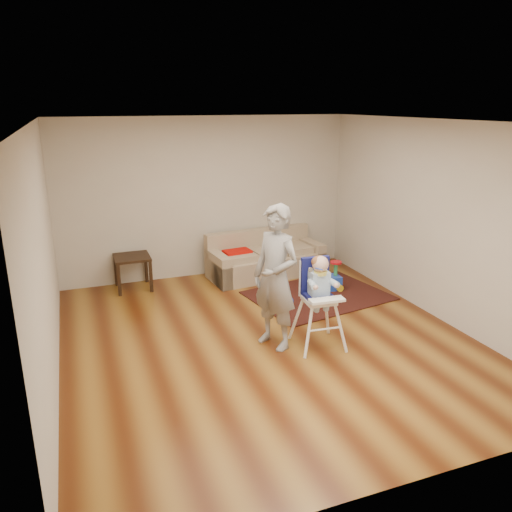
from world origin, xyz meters
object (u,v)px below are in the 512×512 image
object	(u,v)px
adult	(276,278)
high_chair	(319,303)
sofa	(266,254)
ride_on_toy	(327,276)
side_table	(133,272)
toy_ball	(288,301)

from	to	relation	value
adult	high_chair	bearing A→B (deg)	42.61
sofa	ride_on_toy	size ratio (longest dim) A/B	4.42
ride_on_toy	high_chair	distance (m)	1.96
side_table	toy_ball	bearing A→B (deg)	-38.01
ride_on_toy	high_chair	xyz separation A→B (m)	(-1.02, -1.64, 0.32)
high_chair	adult	distance (m)	0.62
sofa	toy_ball	size ratio (longest dim) A/B	12.79
adult	toy_ball	bearing A→B (deg)	122.28
ride_on_toy	adult	xyz separation A→B (m)	(-1.51, -1.45, 0.64)
side_table	ride_on_toy	distance (m)	3.13
toy_ball	ride_on_toy	bearing A→B (deg)	25.88
adult	side_table	bearing A→B (deg)	-177.72
high_chair	adult	bearing A→B (deg)	162.87
side_table	ride_on_toy	xyz separation A→B (m)	(2.91, -1.17, -0.03)
ride_on_toy	high_chair	size ratio (longest dim) A/B	0.39
sofa	ride_on_toy	distance (m)	1.23
adult	ride_on_toy	bearing A→B (deg)	108.05
sofa	high_chair	bearing A→B (deg)	-103.74
toy_ball	high_chair	distance (m)	1.32
sofa	adult	world-z (taller)	adult
side_table	high_chair	xyz separation A→B (m)	(1.89, -2.81, 0.29)
ride_on_toy	high_chair	world-z (taller)	high_chair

